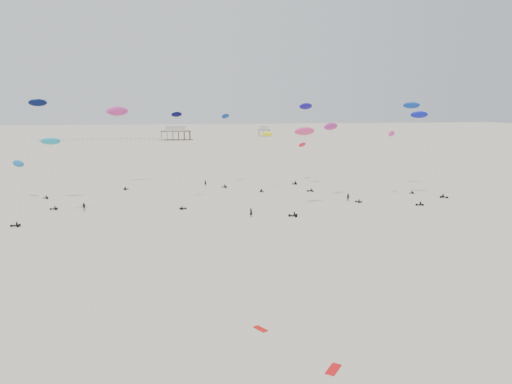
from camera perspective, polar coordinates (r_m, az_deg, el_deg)
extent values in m
plane|color=beige|center=(211.62, -5.48, 3.25)|extent=(900.00, 900.00, 0.00)
cube|color=brown|center=(360.01, -9.18, 6.87)|extent=(21.00, 13.00, 0.30)
cube|color=silver|center=(359.93, -9.18, 7.15)|extent=(14.00, 8.40, 3.20)
cube|color=#B2B2AD|center=(359.85, -9.19, 7.43)|extent=(15.00, 9.00, 0.30)
cube|color=brown|center=(397.63, 0.94, 7.13)|extent=(9.00, 7.00, 0.30)
cube|color=silver|center=(397.57, 0.94, 7.32)|extent=(5.60, 4.20, 2.40)
cube|color=#B2B2AD|center=(397.51, 0.94, 7.52)|extent=(6.00, 4.50, 0.30)
cube|color=black|center=(362.89, -17.43, 5.83)|extent=(80.00, 0.10, 0.10)
cylinder|color=gray|center=(151.89, -3.53, 4.66)|extent=(0.03, 0.03, 21.45)
ellipsoid|color=navy|center=(155.75, -3.51, 8.65)|extent=(3.86, 4.12, 1.95)
cylinder|color=gray|center=(143.47, 0.97, 3.39)|extent=(0.03, 0.03, 16.08)
ellipsoid|color=#FCFF15|center=(145.85, 1.30, 6.64)|extent=(3.47, 2.19, 1.61)
cylinder|color=gray|center=(133.36, 16.66, 2.66)|extent=(0.03, 0.03, 21.07)
ellipsoid|color=#F63AA1|center=(138.67, 15.23, 6.47)|extent=(3.51, 3.27, 1.74)
cylinder|color=gray|center=(140.50, 19.42, 3.85)|extent=(0.03, 0.03, 21.55)
ellipsoid|color=#0E19B9|center=(140.52, 18.15, 8.40)|extent=(5.00, 2.73, 2.38)
cylinder|color=gray|center=(159.56, 4.92, 3.21)|extent=(0.03, 0.03, 14.32)
ellipsoid|color=red|center=(163.98, 5.31, 5.41)|extent=(4.20, 4.15, 1.99)
cylinder|color=gray|center=(143.71, -24.19, 1.11)|extent=(0.03, 0.03, 10.76)
ellipsoid|color=#1767AE|center=(145.33, -25.53, 2.95)|extent=(4.26, 3.77, 2.07)
cylinder|color=gray|center=(130.28, 10.06, 3.13)|extent=(0.03, 0.03, 19.95)
ellipsoid|color=#BD2C95|center=(132.76, 8.54, 7.42)|extent=(5.11, 3.82, 2.36)
cylinder|color=gray|center=(114.35, -24.70, 3.04)|extent=(0.03, 0.03, 25.61)
ellipsoid|color=#040E3C|center=(118.00, -23.69, 9.34)|extent=(3.96, 1.97, 1.90)
cylinder|color=gray|center=(123.25, -8.72, 3.60)|extent=(0.03, 0.03, 24.04)
ellipsoid|color=#05043B|center=(128.55, -9.06, 8.75)|extent=(3.36, 2.76, 1.58)
cylinder|color=gray|center=(146.45, 5.96, 4.99)|extent=(0.03, 0.03, 24.75)
ellipsoid|color=#1A0B96|center=(151.09, 5.71, 9.73)|extent=(5.18, 3.68, 2.39)
cylinder|color=gray|center=(114.76, 4.96, 2.20)|extent=(0.03, 0.03, 20.48)
ellipsoid|color=#F23984|center=(119.87, 5.57, 6.93)|extent=(5.50, 3.12, 2.59)
cylinder|color=gray|center=(154.93, -15.15, 4.62)|extent=(0.03, 0.03, 24.33)
ellipsoid|color=#CE3090|center=(160.80, -15.58, 8.89)|extent=(6.88, 3.76, 3.15)
cylinder|color=gray|center=(150.54, 17.37, 4.77)|extent=(0.03, 0.03, 26.41)
ellipsoid|color=#0C37A4|center=(156.72, 17.34, 9.44)|extent=(5.35, 3.84, 2.45)
cylinder|color=gray|center=(132.50, -22.25, 1.86)|extent=(0.03, 0.03, 19.78)
ellipsoid|color=#19A1C2|center=(138.89, -22.43, 5.40)|extent=(5.02, 2.35, 2.47)
imported|color=black|center=(110.17, -0.58, -2.84)|extent=(1.02, 0.98, 2.31)
imported|color=black|center=(130.33, 10.49, -1.01)|extent=(1.19, 0.79, 2.29)
imported|color=black|center=(123.19, -19.05, -2.03)|extent=(1.36, 0.77, 2.24)
imported|color=black|center=(152.86, -5.80, 0.70)|extent=(0.87, 0.71, 2.09)
cube|color=red|center=(49.77, 8.83, -19.42)|extent=(2.07, 2.28, 0.08)
cube|color=red|center=(56.81, 0.51, -15.40)|extent=(1.51, 1.91, 0.07)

